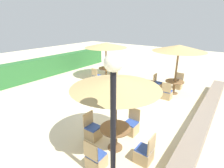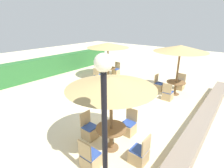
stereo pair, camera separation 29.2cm
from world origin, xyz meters
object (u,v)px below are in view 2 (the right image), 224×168
Objects in this scene: patio_chair_front_left_west at (90,159)px; parasol_front_right at (181,49)px; patio_chair_front_left_south at (139,155)px; patio_chair_front_right_west at (168,95)px; patio_chair_front_left_east at (128,127)px; round_table_front_right at (176,85)px; lamp_post at (104,102)px; patio_chair_back_right_east at (116,71)px; patio_chair_front_left_north at (90,131)px; patio_chair_back_right_west at (98,78)px; patio_chair_front_right_north at (159,86)px; round_table_back_right at (108,70)px; parasol_back_right at (108,45)px; parasol_front_left at (111,83)px; patio_chair_front_right_east at (180,85)px; round_table_front_left at (111,133)px.

patio_chair_front_left_west is 0.34× the size of parasol_front_right.
patio_chair_front_left_south is 1.00× the size of patio_chair_front_right_west.
patio_chair_front_left_east is 4.61m from round_table_front_right.
patio_chair_back_right_east is (7.85, 5.59, -2.09)m from lamp_post.
patio_chair_back_right_west is (4.64, 3.84, 0.00)m from patio_chair_front_left_north.
round_table_back_right is (0.01, 3.85, 0.31)m from patio_chair_front_right_north.
round_table_front_right is at bearing -90.40° from parasol_back_right.
parasol_back_right is at bearing 89.60° from parasol_front_right.
parasol_back_right is 1.73m from round_table_back_right.
round_table_front_right is at bearing -90.76° from patio_chair_front_left_east.
parasol_front_left is 8.39m from patio_chair_back_right_east.
parasol_front_right is 5.44m from patio_chair_back_right_east.
parasol_front_left is 2.78× the size of patio_chair_front_right_east.
patio_chair_front_right_north is at bearing -78.91° from patio_chair_front_left_east.
patio_chair_front_left_north reaches higher than round_table_front_right.
lamp_post reaches higher than patio_chair_front_left_south.
patio_chair_front_right_west and patio_chair_front_right_east have the same top height.
patio_chair_front_left_west and patio_chair_front_left_south have the same top height.
patio_chair_front_right_north is 1.00× the size of patio_chair_back_right_east.
parasol_front_left is 6.81m from patio_chair_front_right_east.
patio_chair_back_right_east is (6.61, 4.78, -0.31)m from round_table_front_left.
parasol_front_right is 2.46m from patio_chair_front_right_north.
patio_chair_front_right_east is at bearing 5.83° from lamp_post.
parasol_back_right is at bearing 40.16° from round_table_front_left.
patio_chair_front_left_south is 6.09m from parasol_front_right.
patio_chair_front_left_west is at bearing 90.86° from patio_chair_front_left_east.
parasol_front_left is at bearing 179.34° from parasol_front_right.
patio_chair_front_left_north is 1.00× the size of patio_chair_back_right_east.
patio_chair_front_left_west and patio_chair_back_right_east have the same top height.
lamp_post is 6.88m from parasol_front_right.
patio_chair_back_right_west is (-1.03, 0.01, -0.31)m from round_table_back_right.
round_table_front_left is 0.90× the size of round_table_back_right.
patio_chair_front_left_east is 1.96m from patio_chair_front_left_west.
lamp_post is 7.11m from round_table_front_right.
patio_chair_front_right_north reaches higher than round_table_front_right.
patio_chair_front_left_east is at bearing 11.09° from patio_chair_front_right_north.
patio_chair_back_right_east is at bearing 1.64° from parasol_back_right.
patio_chair_front_left_west is 1.34m from patio_chair_front_left_north.
lamp_post is 1.49m from parasol_front_left.
patio_chair_front_left_south is 8.29m from parasol_back_right.
patio_chair_back_right_west is at bearing 179.17° from parasol_back_right.
lamp_post is 8.08m from patio_chair_front_right_east.
parasol_front_right is 2.92× the size of patio_chair_back_right_east.
parasol_front_left is 2.78× the size of patio_chair_front_left_south.
round_table_front_left is 1.03× the size of patio_chair_back_right_east.
parasol_back_right is (5.61, 5.76, 2.04)m from patio_chair_front_left_south.
patio_chair_front_right_west is at bearing 0.61° from patio_chair_back_right_west.
patio_chair_front_left_east is 6.95m from parasol_back_right.
round_table_back_right is at bearing -90.10° from patio_chair_front_right_north.
patio_chair_front_left_north is 0.32× the size of parasol_back_right.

